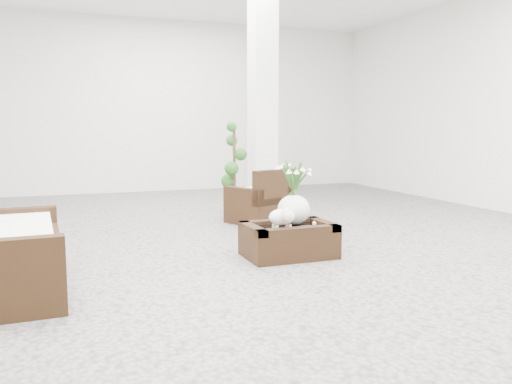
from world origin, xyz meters
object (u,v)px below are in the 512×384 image
object	(u,v)px
coffee_table	(289,242)
topiary	(234,169)
armchair	(259,196)
loveseat	(10,239)

from	to	relation	value
coffee_table	topiary	size ratio (longest dim) A/B	0.65
armchair	topiary	world-z (taller)	topiary
topiary	loveseat	bearing A→B (deg)	-133.14
coffee_table	topiary	distance (m)	2.94
coffee_table	topiary	world-z (taller)	topiary
coffee_table	armchair	world-z (taller)	armchair
coffee_table	armchair	xyz separation A→B (m)	(0.41, 1.94, 0.22)
armchair	coffee_table	bearing A→B (deg)	53.54
armchair	loveseat	bearing A→B (deg)	11.75
loveseat	topiary	bearing A→B (deg)	-45.49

